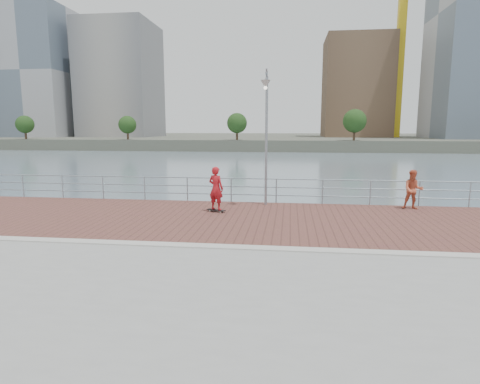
# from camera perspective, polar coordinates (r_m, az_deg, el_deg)

# --- Properties ---
(water) EXTENTS (400.00, 400.00, 0.00)m
(water) POSITION_cam_1_polar(r_m,az_deg,el_deg) (12.26, -1.21, -16.96)
(water) COLOR slate
(water) RESTS_ON ground
(brick_lane) EXTENTS (40.00, 6.80, 0.02)m
(brick_lane) POSITION_cam_1_polar(r_m,az_deg,el_deg) (14.96, 0.76, -3.90)
(brick_lane) COLOR brown
(brick_lane) RESTS_ON seawall
(curb) EXTENTS (40.00, 0.40, 0.06)m
(curb) POSITION_cam_1_polar(r_m,az_deg,el_deg) (11.51, -1.24, -7.86)
(curb) COLOR #B7B5AD
(curb) RESTS_ON seawall
(far_shore) EXTENTS (320.00, 95.00, 2.50)m
(far_shore) POSITION_cam_1_polar(r_m,az_deg,el_deg) (133.45, 6.46, 7.45)
(far_shore) COLOR #4C5142
(far_shore) RESTS_ON ground
(guardrail) EXTENTS (39.06, 0.06, 1.13)m
(guardrail) POSITION_cam_1_polar(r_m,az_deg,el_deg) (18.16, 1.95, 0.63)
(guardrail) COLOR #8C9EA8
(guardrail) RESTS_ON brick_lane
(street_lamp) EXTENTS (0.40, 1.17, 5.54)m
(street_lamp) POSITION_cam_1_polar(r_m,az_deg,el_deg) (17.01, 3.72, 10.99)
(street_lamp) COLOR gray
(street_lamp) RESTS_ON brick_lane
(skateboard) EXTENTS (0.81, 0.49, 0.09)m
(skateboard) POSITION_cam_1_polar(r_m,az_deg,el_deg) (16.21, -3.41, -2.59)
(skateboard) COLOR black
(skateboard) RESTS_ON brick_lane
(skateboarder) EXTENTS (0.75, 0.63, 1.75)m
(skateboarder) POSITION_cam_1_polar(r_m,az_deg,el_deg) (16.05, -3.44, 0.52)
(skateboarder) COLOR red
(skateboarder) RESTS_ON skateboard
(bystander) EXTENTS (0.88, 0.74, 1.64)m
(bystander) POSITION_cam_1_polar(r_m,az_deg,el_deg) (18.09, 23.40, 0.31)
(bystander) COLOR #CE5C3C
(bystander) RESTS_ON brick_lane
(tower_crane) EXTENTS (47.00, 2.00, 50.70)m
(tower_crane) POSITION_cam_1_polar(r_m,az_deg,el_deg) (121.51, 20.82, 23.05)
(tower_crane) COLOR gold
(tower_crane) RESTS_ON far_shore
(skyline) EXTENTS (233.00, 41.00, 65.22)m
(skyline) POSITION_cam_1_polar(r_m,az_deg,el_deg) (120.45, 22.00, 18.68)
(skyline) COLOR #ADA38E
(skyline) RESTS_ON far_shore
(shoreline_trees) EXTENTS (109.21, 4.91, 6.54)m
(shoreline_trees) POSITION_cam_1_polar(r_m,az_deg,el_deg) (88.09, 3.19, 9.76)
(shoreline_trees) COLOR #473323
(shoreline_trees) RESTS_ON far_shore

